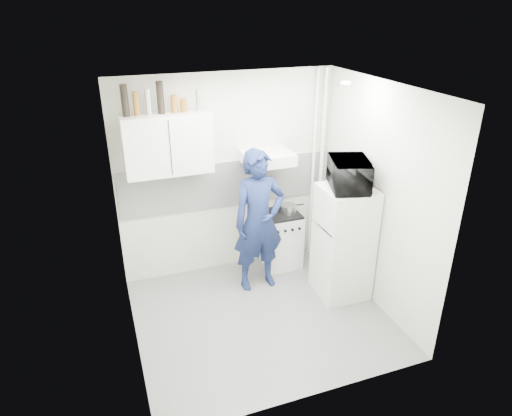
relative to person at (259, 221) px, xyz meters
name	(u,v)px	position (x,y,z in m)	size (l,w,h in m)	color
floor	(261,316)	(-0.21, -0.64, -0.90)	(2.80, 2.80, 0.00)	slate
ceiling	(262,89)	(-0.21, -0.64, 1.70)	(2.80, 2.80, 0.00)	white
wall_back	(227,176)	(-0.21, 0.61, 0.40)	(2.80, 2.80, 0.00)	silver
wall_left	(124,237)	(-1.61, -0.64, 0.40)	(2.60, 2.60, 0.00)	silver
wall_right	(377,197)	(1.19, -0.64, 0.40)	(2.60, 2.60, 0.00)	silver
person	(259,221)	(0.00, 0.00, 0.00)	(0.66, 0.43, 1.80)	#152048
stove	(281,240)	(0.46, 0.36, -0.52)	(0.47, 0.47, 0.75)	silver
fridge	(343,242)	(0.89, -0.51, -0.20)	(0.58, 0.58, 1.41)	white
stove_top	(282,214)	(0.46, 0.36, -0.13)	(0.45, 0.45, 0.03)	black
saucepan	(288,209)	(0.54, 0.34, -0.06)	(0.20, 0.20, 0.11)	silver
microwave	(349,174)	(0.89, -0.51, 0.67)	(0.41, 0.61, 0.34)	black
bottle_a	(125,101)	(-1.37, 0.43, 1.47)	(0.08, 0.08, 0.34)	black
bottle_b	(136,104)	(-1.26, 0.43, 1.43)	(0.07, 0.07, 0.26)	brown
bottle_c	(148,102)	(-1.13, 0.43, 1.44)	(0.07, 0.07, 0.28)	silver
bottle_d	(160,98)	(-0.99, 0.43, 1.48)	(0.08, 0.08, 0.35)	black
canister_a	(174,104)	(-0.85, 0.43, 1.40)	(0.08, 0.08, 0.20)	brown
canister_b	(184,105)	(-0.74, 0.43, 1.37)	(0.08, 0.08, 0.15)	brown
bottle_e	(198,100)	(-0.57, 0.43, 1.42)	(0.06, 0.06, 0.24)	silver
upper_cabinet	(168,144)	(-0.96, 0.43, 0.95)	(1.00, 0.35, 0.70)	white
range_hood	(267,158)	(0.24, 0.36, 0.67)	(0.60, 0.50, 0.14)	silver
backsplash	(228,184)	(-0.21, 0.59, 0.30)	(2.74, 0.03, 0.60)	white
pipe_a	(321,166)	(1.09, 0.53, 0.40)	(0.05, 0.05, 2.60)	silver
pipe_b	(313,167)	(0.97, 0.53, 0.40)	(0.04, 0.04, 2.60)	silver
ceiling_spot_fixture	(346,83)	(0.79, -0.44, 1.67)	(0.10, 0.10, 0.02)	white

